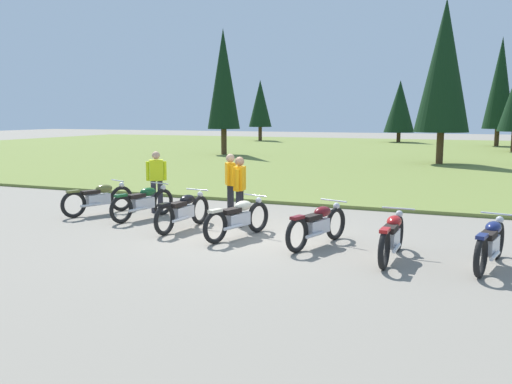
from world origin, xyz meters
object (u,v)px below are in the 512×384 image
at_px(motorcycle_maroon, 318,225).
at_px(motorcycle_red, 392,236).
at_px(rider_with_back_turned, 156,178).
at_px(motorcycle_black, 183,211).
at_px(motorcycle_navy, 491,243).
at_px(motorcycle_british_green, 143,202).
at_px(motorcycle_olive, 99,198).
at_px(rider_in_hivis_vest, 230,182).
at_px(motorcycle_cream, 238,218).
at_px(rider_checking_bike, 240,187).

relative_size(motorcycle_maroon, motorcycle_red, 0.96).
relative_size(motorcycle_maroon, rider_with_back_turned, 1.21).
distance_m(motorcycle_black, motorcycle_navy, 6.56).
xyz_separation_m(motorcycle_black, motorcycle_red, (4.86, -0.85, 0.00)).
relative_size(motorcycle_black, rider_with_back_turned, 1.26).
height_order(motorcycle_british_green, rider_with_back_turned, rider_with_back_turned).
bearing_deg(motorcycle_red, motorcycle_olive, 168.18).
bearing_deg(motorcycle_maroon, motorcycle_navy, -6.91).
bearing_deg(rider_in_hivis_vest, motorcycle_black, -107.62).
relative_size(motorcycle_olive, rider_with_back_turned, 1.18).
xyz_separation_m(rider_in_hivis_vest, rider_with_back_turned, (-2.24, 0.07, 0.00)).
bearing_deg(motorcycle_red, motorcycle_cream, 170.68).
bearing_deg(motorcycle_black, motorcycle_red, -9.90).
distance_m(motorcycle_maroon, motorcycle_navy, 3.22).
bearing_deg(motorcycle_cream, rider_in_hivis_vest, 119.15).
relative_size(motorcycle_cream, rider_with_back_turned, 1.22).
bearing_deg(motorcycle_british_green, motorcycle_navy, -10.24).
xyz_separation_m(motorcycle_red, rider_with_back_turned, (-6.60, 2.47, 0.51)).
bearing_deg(motorcycle_olive, motorcycle_black, -14.84).
bearing_deg(rider_with_back_turned, rider_in_hivis_vest, -1.88).
height_order(motorcycle_black, rider_in_hivis_vest, rider_in_hivis_vest).
relative_size(motorcycle_red, rider_in_hivis_vest, 1.26).
bearing_deg(rider_checking_bike, motorcycle_british_green, -179.05).
bearing_deg(rider_in_hivis_vest, motorcycle_cream, -60.85).
relative_size(motorcycle_british_green, motorcycle_red, 0.98).
xyz_separation_m(motorcycle_olive, motorcycle_navy, (9.56, -1.55, 0.00)).
relative_size(rider_checking_bike, rider_with_back_turned, 1.00).
distance_m(motorcycle_british_green, motorcycle_black, 1.74).
relative_size(motorcycle_olive, motorcycle_navy, 0.95).
bearing_deg(motorcycle_black, motorcycle_cream, -11.16).
bearing_deg(rider_with_back_turned, motorcycle_cream, -30.45).
height_order(motorcycle_british_green, motorcycle_maroon, same).
xyz_separation_m(motorcycle_red, rider_checking_bike, (-3.76, 1.61, 0.51)).
distance_m(motorcycle_olive, motorcycle_maroon, 6.47).
xyz_separation_m(motorcycle_black, rider_checking_bike, (1.10, 0.76, 0.51)).
xyz_separation_m(motorcycle_cream, rider_checking_bike, (-0.43, 1.06, 0.51)).
distance_m(motorcycle_cream, rider_in_hivis_vest, 2.18).
height_order(motorcycle_british_green, motorcycle_cream, same).
bearing_deg(motorcycle_black, motorcycle_maroon, -6.15).
bearing_deg(rider_in_hivis_vest, rider_checking_bike, -52.48).
bearing_deg(rider_in_hivis_vest, motorcycle_red, -28.76).
distance_m(motorcycle_british_green, rider_with_back_turned, 1.05).
height_order(motorcycle_navy, rider_in_hivis_vest, rider_in_hivis_vest).
bearing_deg(motorcycle_british_green, motorcycle_olive, 176.51).
relative_size(motorcycle_maroon, rider_in_hivis_vest, 1.21).
distance_m(motorcycle_british_green, motorcycle_maroon, 5.01).
height_order(motorcycle_maroon, rider_checking_bike, rider_checking_bike).
distance_m(motorcycle_black, rider_with_back_turned, 2.44).
relative_size(motorcycle_british_green, rider_in_hivis_vest, 1.23).
height_order(motorcycle_british_green, motorcycle_black, same).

